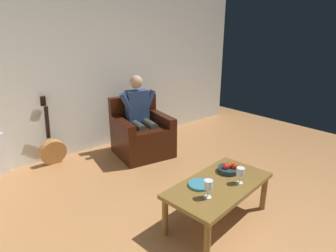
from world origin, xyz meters
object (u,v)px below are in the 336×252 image
Objects in this scene: wine_glass_near at (240,172)px; wine_glass_far at (208,186)px; person_seated at (140,114)px; guitar at (52,149)px; decorative_dish at (200,185)px; fruit_bowl at (229,169)px; armchair at (141,135)px; coffee_table at (219,188)px.

wine_glass_near is 0.96× the size of wine_glass_far.
person_seated is 1.39m from guitar.
person_seated is at bearing -96.32° from wine_glass_near.
guitar is 2.75m from wine_glass_near.
wine_glass_near is at bearing 147.67° from decorative_dish.
decorative_dish is (-0.09, -0.19, -0.11)m from wine_glass_far.
decorative_dish is (0.44, 0.00, -0.03)m from fruit_bowl.
person_seated is 5.42× the size of decorative_dish.
person_seated is 1.23× the size of guitar.
armchair is 0.77× the size of coffee_table.
wine_glass_near reaches higher than decorative_dish.
coffee_table is (0.38, 1.90, 0.06)m from armchair.
guitar is 4.42× the size of decorative_dish.
decorative_dish is (0.18, -0.09, 0.07)m from coffee_table.
wine_glass_far is 0.57m from fruit_bowl.
guitar is at bearing -13.52° from armchair.
guitar is at bearing -70.90° from coffee_table.
wine_glass_far is 0.76× the size of fruit_bowl.
fruit_bowl is at bearing -179.64° from decorative_dish.
armchair is 1.94m from coffee_table.
wine_glass_far is (0.27, 0.10, 0.18)m from coffee_table.
person_seated is at bearing -107.09° from decorative_dish.
person_seated reaches higher than fruit_bowl.
guitar is (0.84, -2.42, -0.15)m from coffee_table.
armchair is 1.90m from decorative_dish.
armchair is 0.74× the size of person_seated.
decorative_dish reaches higher than coffee_table.
fruit_bowl is 0.44m from decorative_dish.
wine_glass_near is 0.43m from wine_glass_far.
guitar is 2.60m from wine_glass_far.
wine_glass_far reaches higher than coffee_table.
person_seated is (-0.00, -0.01, 0.34)m from armchair.
guitar is at bearing -68.62° from wine_glass_near.
wine_glass_far is (0.65, 2.01, -0.10)m from person_seated.
armchair reaches higher than fruit_bowl.
wine_glass_near is (-0.16, 0.12, 0.17)m from coffee_table.
guitar is 2.44m from decorative_dish.
person_seated is at bearing -108.03° from wine_glass_far.
person_seated is 7.16× the size of wine_glass_far.
armchair reaches higher than wine_glass_near.
coffee_table is 7.22× the size of wine_glass_near.
coffee_table is 0.21m from decorative_dish.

